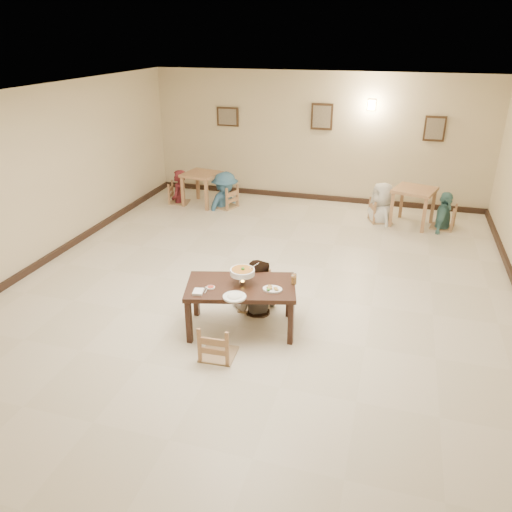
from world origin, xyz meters
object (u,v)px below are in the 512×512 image
(bg_table_right, at_px, (414,195))
(bg_diner_a, at_px, (178,170))
(main_diner, at_px, (256,260))
(bg_chair_rr, at_px, (445,206))
(drink_glass, at_px, (294,279))
(bg_chair_ll, at_px, (178,184))
(chair_near, at_px, (217,324))
(bg_diner_c, at_px, (384,183))
(chair_far, at_px, (255,277))
(main_table, at_px, (241,290))
(bg_chair_lr, at_px, (225,186))
(bg_diner_d, at_px, (447,192))
(bg_diner_b, at_px, (224,172))
(curry_warmer, at_px, (242,272))
(bg_chair_rl, at_px, (382,201))
(bg_table_left, at_px, (201,179))

(bg_table_right, relative_size, bg_diner_a, 0.62)
(main_diner, bearing_deg, bg_chair_rr, -125.06)
(drink_glass, height_order, bg_chair_ll, bg_chair_ll)
(chair_near, xyz_separation_m, bg_diner_c, (1.70, 5.64, 0.40))
(chair_far, bearing_deg, bg_diner_a, 118.10)
(bg_chair_ll, height_order, bg_diner_c, bg_diner_c)
(bg_chair_rr, bearing_deg, chair_far, -22.07)
(bg_chair_rr, relative_size, bg_diner_a, 0.60)
(chair_far, distance_m, bg_diner_c, 4.61)
(main_table, xyz_separation_m, drink_glass, (0.68, 0.24, 0.15))
(bg_chair_lr, distance_m, bg_diner_d, 4.87)
(chair_near, bearing_deg, bg_diner_d, -120.73)
(bg_chair_rr, distance_m, bg_diner_b, 4.87)
(chair_near, relative_size, bg_chair_ll, 0.98)
(bg_chair_lr, xyz_separation_m, bg_chair_rr, (4.86, -0.02, -0.03))
(main_table, bearing_deg, chair_near, -112.34)
(curry_warmer, height_order, bg_chair_lr, bg_chair_lr)
(drink_glass, bearing_deg, chair_far, 148.20)
(chair_near, xyz_separation_m, main_diner, (0.14, 1.27, 0.33))
(bg_chair_rl, height_order, bg_chair_rr, bg_chair_rr)
(main_diner, bearing_deg, bg_table_right, -118.64)
(drink_glass, distance_m, bg_diner_c, 4.82)
(drink_glass, bearing_deg, main_table, -160.85)
(chair_far, distance_m, bg_chair_rl, 4.60)
(bg_diner_a, bearing_deg, bg_chair_rl, 85.33)
(bg_chair_ll, xyz_separation_m, bg_diner_c, (4.75, 0.04, 0.39))
(bg_chair_rr, relative_size, bg_diner_c, 0.55)
(bg_chair_lr, relative_size, bg_diner_c, 0.58)
(bg_diner_b, bearing_deg, bg_diner_c, -69.47)
(bg_table_left, xyz_separation_m, bg_chair_lr, (0.59, -0.03, -0.13))
(bg_chair_lr, distance_m, bg_diner_c, 3.60)
(bg_chair_ll, height_order, bg_diner_a, bg_diner_a)
(drink_glass, xyz_separation_m, bg_chair_rr, (2.21, 4.68, -0.27))
(main_table, relative_size, bg_diner_c, 0.94)
(bg_chair_rr, height_order, bg_diner_c, bg_diner_c)
(bg_chair_rl, distance_m, bg_diner_d, 1.32)
(chair_near, height_order, bg_diner_a, bg_diner_a)
(bg_chair_lr, bearing_deg, main_diner, 45.09)
(main_table, relative_size, bg_diner_d, 1.04)
(bg_table_left, height_order, bg_diner_d, bg_diner_d)
(bg_chair_rl, distance_m, bg_diner_c, 0.40)
(bg_diner_a, bearing_deg, bg_diner_b, 84.86)
(main_diner, xyz_separation_m, bg_chair_rr, (2.84, 4.32, -0.32))
(curry_warmer, distance_m, bg_diner_b, 5.27)
(drink_glass, bearing_deg, chair_near, -130.02)
(bg_table_left, xyz_separation_m, bg_diner_a, (-0.59, -0.03, 0.17))
(bg_chair_rl, height_order, bg_diner_a, bg_diner_a)
(chair_near, relative_size, bg_diner_d, 0.59)
(bg_chair_rr, bearing_deg, bg_chair_rl, -80.40)
(main_table, relative_size, chair_near, 1.76)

